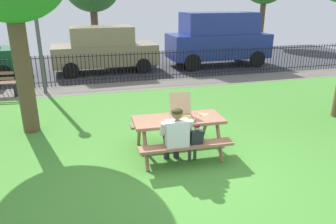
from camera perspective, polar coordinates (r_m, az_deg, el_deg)
ground at (r=7.37m, az=-0.21°, el=-4.76°), size 28.00×11.08×0.02m
cobblestone_walkway at (r=11.85m, az=-6.34°, el=4.60°), size 28.00×1.40×0.01m
street_asphalt at (r=16.09m, az=-8.89°, el=8.43°), size 28.00×7.36×0.01m
picnic_table_foreground at (r=6.45m, az=1.81°, el=-2.56°), size 1.85×1.54×0.79m
pizza_box_open at (r=6.37m, az=2.43°, el=-0.31°), size 0.48×0.54×0.48m
pizza_slice_on_table at (r=6.63m, az=6.21°, el=-0.37°), size 0.21×0.15×0.02m
adult_at_table at (r=5.94m, az=1.38°, el=-3.94°), size 0.62×0.60×1.19m
child_at_table at (r=6.07m, az=4.89°, el=-4.95°), size 0.33×0.33×0.85m
iron_fence_streetside at (r=12.40m, az=-6.96°, el=8.02°), size 20.53×0.03×1.14m
lamp_post_walkway at (r=11.32m, az=-22.55°, el=15.39°), size 0.28×0.28×4.08m
parked_car_left at (r=14.33m, az=-11.37°, el=11.05°), size 4.47×2.06×1.94m
parked_car_center at (r=15.60m, az=8.96°, el=12.96°), size 4.72×2.11×2.46m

